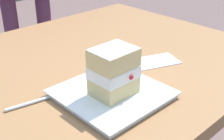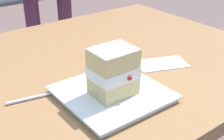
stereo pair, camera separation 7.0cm
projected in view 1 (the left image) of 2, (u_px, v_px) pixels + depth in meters
patio_table at (76, 101)px, 0.93m from camera, size 1.18×0.83×0.73m
dessert_plate at (112, 94)px, 0.73m from camera, size 0.24×0.24×0.02m
cake_slice at (114, 72)px, 0.70m from camera, size 0.10×0.09×0.11m
dessert_fork at (47, 98)px, 0.73m from camera, size 0.17×0.05×0.01m
paper_napkin at (154, 62)px, 0.91m from camera, size 0.16×0.13×0.00m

